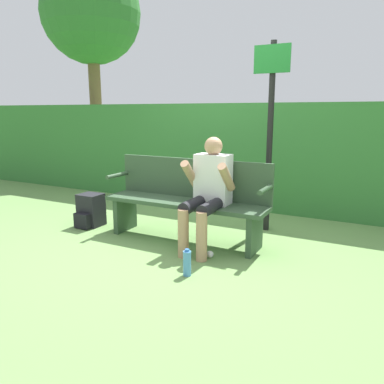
{
  "coord_description": "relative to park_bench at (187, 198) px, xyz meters",
  "views": [
    {
      "loc": [
        1.94,
        -3.56,
        1.44
      ],
      "look_at": [
        0.15,
        -0.1,
        0.6
      ],
      "focal_mm": 35.0,
      "sensor_mm": 36.0,
      "label": 1
    }
  ],
  "objects": [
    {
      "name": "ground_plane",
      "position": [
        0.0,
        -0.07,
        -0.48
      ],
      "size": [
        40.0,
        40.0,
        0.0
      ],
      "primitive_type": "plane",
      "color": "#668E4C"
    },
    {
      "name": "hedge_back",
      "position": [
        0.0,
        1.73,
        0.3
      ],
      "size": [
        12.0,
        0.4,
        1.56
      ],
      "color": "#337033",
      "rests_on": "ground"
    },
    {
      "name": "park_bench",
      "position": [
        0.0,
        0.0,
        0.0
      ],
      "size": [
        1.89,
        0.44,
        0.91
      ],
      "color": "#334C33",
      "rests_on": "ground"
    },
    {
      "name": "person_seated",
      "position": [
        0.33,
        -0.15,
        0.17
      ],
      "size": [
        0.5,
        0.65,
        1.18
      ],
      "color": "silver",
      "rests_on": "ground"
    },
    {
      "name": "backpack",
      "position": [
        -1.34,
        -0.13,
        -0.28
      ],
      "size": [
        0.28,
        0.33,
        0.41
      ],
      "color": "black",
      "rests_on": "ground"
    },
    {
      "name": "water_bottle",
      "position": [
        0.47,
        -0.88,
        -0.36
      ],
      "size": [
        0.07,
        0.07,
        0.25
      ],
      "color": "#4C8CCC",
      "rests_on": "ground"
    },
    {
      "name": "signpost",
      "position": [
        0.71,
        0.73,
        0.83
      ],
      "size": [
        0.42,
        0.09,
        2.22
      ],
      "color": "black",
      "rests_on": "ground"
    },
    {
      "name": "tree",
      "position": [
        -4.39,
        3.55,
        3.14
      ],
      "size": [
        2.28,
        2.28,
        4.8
      ],
      "color": "brown",
      "rests_on": "ground"
    },
    {
      "name": "litter_crumple",
      "position": [
        0.48,
        -0.41,
        -0.44
      ],
      "size": [
        0.07,
        0.07,
        0.07
      ],
      "color": "silver",
      "rests_on": "ground"
    }
  ]
}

